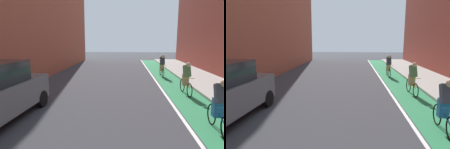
% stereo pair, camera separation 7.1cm
% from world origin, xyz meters
% --- Properties ---
extents(ground_plane, '(71.68, 71.68, 0.00)m').
position_xyz_m(ground_plane, '(0.00, 12.29, 0.00)').
color(ground_plane, '#38383D').
extents(bike_lane_paint, '(1.60, 32.58, 0.00)m').
position_xyz_m(bike_lane_paint, '(3.68, 14.29, 0.00)').
color(bike_lane_paint, '#2D8451').
rests_on(bike_lane_paint, ground).
extents(lane_divider_stripe, '(0.12, 32.58, 0.00)m').
position_xyz_m(lane_divider_stripe, '(2.78, 14.29, 0.00)').
color(lane_divider_stripe, white).
rests_on(lane_divider_stripe, ground).
extents(cyclist_mid, '(0.48, 1.72, 1.62)m').
position_xyz_m(cyclist_mid, '(3.53, 9.75, 0.81)').
color(cyclist_mid, black).
rests_on(cyclist_mid, ground).
extents(cyclist_trailing, '(0.48, 1.73, 1.62)m').
position_xyz_m(cyclist_trailing, '(3.78, 13.84, 0.85)').
color(cyclist_trailing, black).
rests_on(cyclist_trailing, ground).
extents(cyclist_far, '(0.48, 1.71, 1.61)m').
position_xyz_m(cyclist_far, '(3.45, 18.66, 0.85)').
color(cyclist_far, black).
rests_on(cyclist_far, ground).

